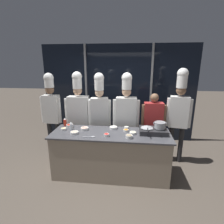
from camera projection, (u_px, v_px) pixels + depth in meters
ground_plane at (111, 173)px, 3.59m from camera, size 24.00×24.00×0.00m
window_wall_back at (118, 94)px, 4.99m from camera, size 4.30×0.09×2.70m
demo_counter at (111, 154)px, 3.47m from camera, size 2.28×0.75×0.89m
portable_stove at (153, 131)px, 3.33m from camera, size 0.51×0.38×0.10m
frying_pan at (147, 127)px, 3.31m from camera, size 0.23×0.41×0.05m
stock_pot at (160, 125)px, 3.28m from camera, size 0.24×0.21×0.13m
squeeze_bottle_chili at (65, 122)px, 3.72m from camera, size 0.06×0.06×0.18m
squeeze_bottle_clear at (71, 126)px, 3.50m from camera, size 0.05×0.05×0.16m
prep_bowl_mushrooms at (129, 136)px, 3.11m from camera, size 0.13×0.13×0.06m
prep_bowl_chili_flakes at (70, 126)px, 3.65m from camera, size 0.14×0.14×0.06m
prep_bowl_noodles at (133, 133)px, 3.30m from camera, size 0.13×0.13×0.04m
prep_bowl_bell_pepper at (107, 135)px, 3.20m from camera, size 0.10×0.10×0.05m
prep_bowl_shrimp at (85, 128)px, 3.51m from camera, size 0.16×0.16×0.05m
prep_bowl_ginger at (64, 129)px, 3.49m from camera, size 0.11×0.11×0.04m
prep_bowl_garlic at (113, 127)px, 3.56m from camera, size 0.16×0.16×0.05m
prep_bowl_bean_sprouts at (126, 127)px, 3.57m from camera, size 0.09×0.09×0.04m
prep_bowl_chicken at (74, 132)px, 3.31m from camera, size 0.15×0.15×0.04m
prep_bowl_carrots at (126, 130)px, 3.42m from camera, size 0.11×0.11×0.04m
serving_spoon_slotted at (91, 137)px, 3.16m from camera, size 0.23×0.07×0.02m
chef_head at (51, 107)px, 4.08m from camera, size 0.49×0.22×1.98m
chef_sous at (79, 110)px, 4.03m from camera, size 0.62×0.26×2.02m
chef_line at (100, 110)px, 3.92m from camera, size 0.50×0.27×1.99m
chef_pastry at (126, 112)px, 3.84m from camera, size 0.58×0.23×2.00m
person_guest at (153, 121)px, 3.87m from camera, size 0.54×0.23×1.57m
chef_apprentice at (179, 109)px, 3.74m from camera, size 0.51×0.27×2.10m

